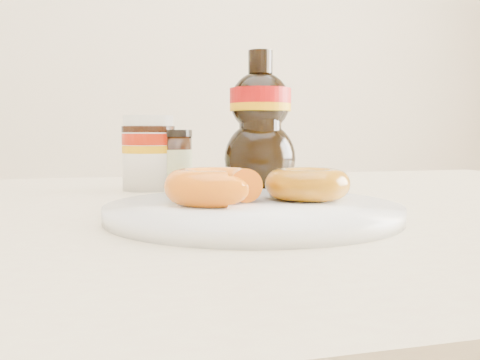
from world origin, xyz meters
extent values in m
cube|color=#EEE0C7|center=(0.00, 1.75, 1.30)|extent=(3.50, 0.10, 2.60)
cube|color=beige|center=(0.00, 0.10, 0.73)|extent=(1.40, 0.90, 0.04)
cylinder|color=#C6B28C|center=(0.62, 0.47, 0.35)|extent=(0.06, 0.06, 0.71)
cylinder|color=white|center=(0.00, -0.02, 0.76)|extent=(0.30, 0.30, 0.01)
torus|color=white|center=(0.00, -0.02, 0.76)|extent=(0.30, 0.30, 0.01)
torus|color=#D7430C|center=(-0.04, 0.00, 0.78)|extent=(0.11, 0.11, 0.04)
torus|color=#A35E0A|center=(0.07, 0.01, 0.78)|extent=(0.11, 0.11, 0.03)
cylinder|color=white|center=(-0.08, 0.29, 0.80)|extent=(0.08, 0.08, 0.09)
cylinder|color=#951605|center=(-0.08, 0.29, 0.83)|extent=(0.08, 0.08, 0.02)
cylinder|color=#D89905|center=(-0.08, 0.29, 0.81)|extent=(0.08, 0.08, 0.01)
cylinder|color=black|center=(-0.08, 0.29, 0.84)|extent=(0.08, 0.08, 0.01)
cylinder|color=white|center=(-0.08, 0.29, 0.85)|extent=(0.08, 0.08, 0.02)
cylinder|color=black|center=(-0.04, 0.28, 0.79)|extent=(0.06, 0.06, 0.08)
cylinder|color=beige|center=(-0.04, 0.28, 0.79)|extent=(0.06, 0.06, 0.04)
cylinder|color=black|center=(-0.04, 0.28, 0.84)|extent=(0.06, 0.06, 0.01)
camera|label=1|loc=(-0.16, -0.53, 0.84)|focal=40.00mm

